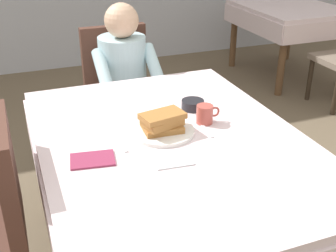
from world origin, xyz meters
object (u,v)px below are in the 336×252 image
cup_coffee (205,114)px  knife_right_of_plate (204,127)px  bowl_butter (193,105)px  breakfast_stack (162,122)px  fork_left_of_plate (122,142)px  background_table_far (289,17)px  chair_diner (119,88)px  dining_table_main (172,156)px  diner_person (125,76)px  plate_breakfast (162,131)px  spoon_near_edge (176,166)px

cup_coffee → knife_right_of_plate: 0.07m
knife_right_of_plate → bowl_butter: bearing=-5.8°
breakfast_stack → fork_left_of_plate: bearing=-175.6°
knife_right_of_plate → fork_left_of_plate: bearing=94.1°
bowl_butter → background_table_far: size_ratio=0.10×
bowl_butter → knife_right_of_plate: (-0.04, -0.21, -0.02)m
chair_diner → bowl_butter: chair_diner is taller
dining_table_main → diner_person: 1.02m
plate_breakfast → knife_right_of_plate: plate_breakfast is taller
dining_table_main → knife_right_of_plate: 0.20m
fork_left_of_plate → knife_right_of_plate: same height
spoon_near_edge → chair_diner: bearing=89.1°
dining_table_main → cup_coffee: size_ratio=13.49×
cup_coffee → background_table_far: (1.98, 2.14, -0.16)m
chair_diner → spoon_near_edge: chair_diner is taller
cup_coffee → background_table_far: bearing=47.3°
knife_right_of_plate → background_table_far: bearing=-38.3°
fork_left_of_plate → breakfast_stack: bearing=-82.9°
cup_coffee → plate_breakfast: bearing=-173.0°
cup_coffee → background_table_far: 2.92m
plate_breakfast → knife_right_of_plate: 0.19m
plate_breakfast → background_table_far: 3.09m
cup_coffee → fork_left_of_plate: cup_coffee is taller
dining_table_main → background_table_far: size_ratio=1.36×
breakfast_stack → background_table_far: bearing=44.7°
plate_breakfast → cup_coffee: cup_coffee is taller
breakfast_stack → spoon_near_edge: (-0.05, -0.28, -0.05)m
chair_diner → background_table_far: bearing=-153.2°
diner_person → knife_right_of_plate: diner_person is taller
diner_person → plate_breakfast: (-0.10, -0.96, 0.08)m
bowl_butter → fork_left_of_plate: 0.46m
cup_coffee → breakfast_stack: bearing=-171.6°
dining_table_main → plate_breakfast: (-0.02, 0.06, 0.10)m
breakfast_stack → diner_person: bearing=84.1°
diner_person → fork_left_of_plate: diner_person is taller
cup_coffee → fork_left_of_plate: size_ratio=0.63×
chair_diner → diner_person: bearing=90.0°
cup_coffee → bowl_butter: cup_coffee is taller
cup_coffee → bowl_butter: 0.16m
dining_table_main → bowl_butter: bearing=49.9°
breakfast_stack → cup_coffee: size_ratio=1.78×
chair_diner → dining_table_main: bearing=86.3°
diner_person → plate_breakfast: size_ratio=4.00×
diner_person → knife_right_of_plate: bearing=95.5°
diner_person → bowl_butter: bearing=99.6°
diner_person → background_table_far: size_ratio=1.00×
chair_diner → breakfast_stack: chair_diner is taller
background_table_far → knife_right_of_plate: bearing=-132.4°
cup_coffee → knife_right_of_plate: (-0.03, -0.05, -0.04)m
chair_diner → cup_coffee: chair_diner is taller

